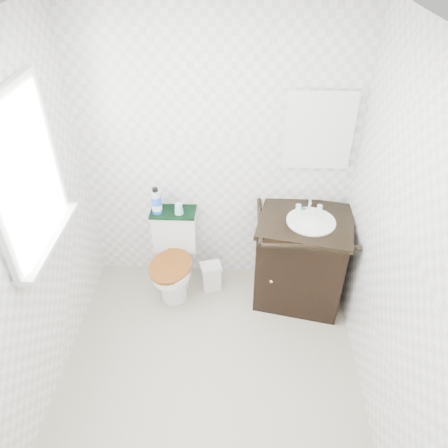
# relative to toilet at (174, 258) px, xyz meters

# --- Properties ---
(floor) EXTENTS (2.40, 2.40, 0.00)m
(floor) POSITION_rel_toilet_xyz_m (0.37, -0.97, -0.32)
(floor) COLOR #B8B194
(floor) RESTS_ON ground
(ceiling) EXTENTS (2.40, 2.40, 0.00)m
(ceiling) POSITION_rel_toilet_xyz_m (0.37, -0.97, 2.08)
(ceiling) COLOR white
(ceiling) RESTS_ON wall_back
(wall_back) EXTENTS (2.40, 0.00, 2.40)m
(wall_back) POSITION_rel_toilet_xyz_m (0.37, 0.23, 0.88)
(wall_back) COLOR white
(wall_back) RESTS_ON ground
(wall_left) EXTENTS (0.00, 2.40, 2.40)m
(wall_left) POSITION_rel_toilet_xyz_m (-0.73, -0.97, 0.88)
(wall_left) COLOR white
(wall_left) RESTS_ON ground
(wall_right) EXTENTS (0.00, 2.40, 2.40)m
(wall_right) POSITION_rel_toilet_xyz_m (1.47, -0.97, 0.88)
(wall_right) COLOR white
(wall_right) RESTS_ON ground
(window) EXTENTS (0.02, 0.70, 0.90)m
(window) POSITION_rel_toilet_xyz_m (-0.70, -0.72, 1.23)
(window) COLOR white
(window) RESTS_ON wall_left
(mirror) EXTENTS (0.50, 0.02, 0.60)m
(mirror) POSITION_rel_toilet_xyz_m (1.14, 0.20, 1.13)
(mirror) COLOR silver
(mirror) RESTS_ON wall_back
(toilet) EXTENTS (0.41, 0.64, 0.72)m
(toilet) POSITION_rel_toilet_xyz_m (0.00, 0.00, 0.00)
(toilet) COLOR white
(toilet) RESTS_ON floor
(vanity) EXTENTS (0.84, 0.76, 0.92)m
(vanity) POSITION_rel_toilet_xyz_m (1.09, -0.07, 0.11)
(vanity) COLOR black
(vanity) RESTS_ON floor
(trash_bin) EXTENTS (0.21, 0.19, 0.26)m
(trash_bin) POSITION_rel_toilet_xyz_m (0.32, -0.01, -0.19)
(trash_bin) COLOR white
(trash_bin) RESTS_ON floor
(towel) EXTENTS (0.38, 0.22, 0.02)m
(towel) POSITION_rel_toilet_xyz_m (-0.00, 0.12, 0.41)
(towel) COLOR black
(towel) RESTS_ON toilet
(mouthwash_bottle) EXTENTS (0.08, 0.08, 0.24)m
(mouthwash_bottle) POSITION_rel_toilet_xyz_m (-0.13, 0.09, 0.53)
(mouthwash_bottle) COLOR blue
(mouthwash_bottle) RESTS_ON towel
(cup) EXTENTS (0.07, 0.07, 0.09)m
(cup) POSITION_rel_toilet_xyz_m (0.06, 0.09, 0.47)
(cup) COLOR #9BDBFD
(cup) RESTS_ON towel
(soap_bar) EXTENTS (0.07, 0.05, 0.02)m
(soap_bar) POSITION_rel_toilet_xyz_m (1.07, 0.07, 0.51)
(soap_bar) COLOR #166C5F
(soap_bar) RESTS_ON vanity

